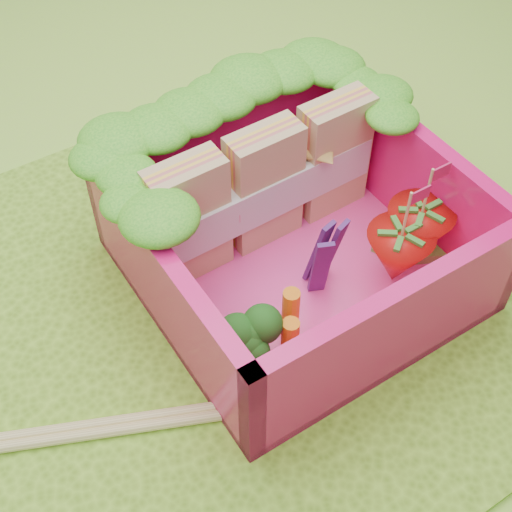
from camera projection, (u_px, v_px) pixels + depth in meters
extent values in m
plane|color=#9CDE3E|center=(210.00, 309.00, 3.10)|extent=(14.00, 14.00, 0.00)
cube|color=#609120|center=(210.00, 307.00, 3.09)|extent=(2.60, 2.60, 0.03)
cube|color=#FB409B|center=(294.00, 270.00, 3.17)|extent=(1.30, 1.30, 0.05)
cube|color=#E81367|center=(221.00, 151.00, 3.32)|extent=(1.30, 0.07, 0.55)
cube|color=#E81367|center=(392.00, 334.00, 2.64)|extent=(1.30, 0.07, 0.55)
cube|color=#E81367|center=(167.00, 295.00, 2.76)|extent=(0.07, 1.30, 0.55)
cube|color=#E81367|center=(409.00, 178.00, 3.20)|extent=(0.07, 1.30, 0.55)
ellipsoid|color=#1D8A19|center=(117.00, 137.00, 2.87)|extent=(0.30, 0.30, 0.11)
ellipsoid|color=#1D8A19|center=(153.00, 123.00, 2.93)|extent=(0.30, 0.30, 0.11)
ellipsoid|color=#1D8A19|center=(189.00, 109.00, 2.99)|extent=(0.30, 0.30, 0.11)
ellipsoid|color=#1D8A19|center=(223.00, 96.00, 3.05)|extent=(0.30, 0.30, 0.11)
ellipsoid|color=#1D8A19|center=(255.00, 84.00, 3.11)|extent=(0.30, 0.30, 0.11)
ellipsoid|color=#1D8A19|center=(287.00, 71.00, 3.17)|extent=(0.30, 0.30, 0.11)
ellipsoid|color=#1D8A19|center=(317.00, 60.00, 3.23)|extent=(0.30, 0.30, 0.11)
ellipsoid|color=#1D8A19|center=(154.00, 216.00, 2.58)|extent=(0.27, 0.27, 0.10)
ellipsoid|color=#1D8A19|center=(137.00, 194.00, 2.66)|extent=(0.27, 0.27, 0.10)
ellipsoid|color=#1D8A19|center=(120.00, 172.00, 2.73)|extent=(0.27, 0.27, 0.10)
ellipsoid|color=#1D8A19|center=(105.00, 152.00, 2.81)|extent=(0.27, 0.27, 0.10)
ellipsoid|color=#1D8A19|center=(400.00, 109.00, 2.99)|extent=(0.27, 0.27, 0.10)
ellipsoid|color=#1D8A19|center=(379.00, 92.00, 3.07)|extent=(0.27, 0.27, 0.10)
ellipsoid|color=#1D8A19|center=(358.00, 76.00, 3.15)|extent=(0.27, 0.27, 0.10)
ellipsoid|color=#1D8A19|center=(339.00, 61.00, 3.22)|extent=(0.27, 0.27, 0.10)
cube|color=tan|center=(189.00, 219.00, 2.94)|extent=(0.33, 0.16, 0.58)
cube|color=tan|center=(264.00, 186.00, 3.07)|extent=(0.33, 0.16, 0.58)
cube|color=tan|center=(333.00, 155.00, 3.20)|extent=(0.33, 0.16, 0.58)
cube|color=silver|center=(264.00, 191.00, 3.09)|extent=(1.06, 0.19, 0.20)
cylinder|color=#5FA650|center=(247.00, 352.00, 2.77)|extent=(0.12, 0.12, 0.15)
ellipsoid|color=#154813|center=(247.00, 333.00, 2.67)|extent=(0.31, 0.31, 0.12)
cylinder|color=orange|center=(290.00, 341.00, 2.75)|extent=(0.07, 0.07, 0.24)
cylinder|color=orange|center=(290.00, 315.00, 2.80)|extent=(0.07, 0.07, 0.28)
cube|color=#4C1C63|center=(321.00, 268.00, 2.90)|extent=(0.07, 0.05, 0.38)
cube|color=#4C1C63|center=(319.00, 251.00, 2.96)|extent=(0.07, 0.04, 0.38)
cube|color=#4C1C63|center=(332.00, 251.00, 2.96)|extent=(0.07, 0.04, 0.38)
cone|color=red|center=(397.00, 258.00, 3.00)|extent=(0.29, 0.29, 0.29)
cylinder|color=#D2BE76|center=(407.00, 215.00, 2.80)|extent=(0.01, 0.01, 0.24)
cube|color=#CC2259|center=(420.00, 195.00, 2.75)|extent=(0.10, 0.01, 0.06)
cone|color=red|center=(416.00, 236.00, 3.08)|extent=(0.29, 0.29, 0.29)
cylinder|color=#D2BE76|center=(428.00, 191.00, 2.88)|extent=(0.01, 0.01, 0.24)
cube|color=#CC2259|center=(441.00, 172.00, 2.84)|extent=(0.10, 0.01, 0.06)
cube|color=#54BE3B|center=(394.00, 229.00, 3.27)|extent=(0.32, 0.20, 0.05)
cube|color=#54BE3B|center=(421.00, 255.00, 3.17)|extent=(0.32, 0.21, 0.05)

